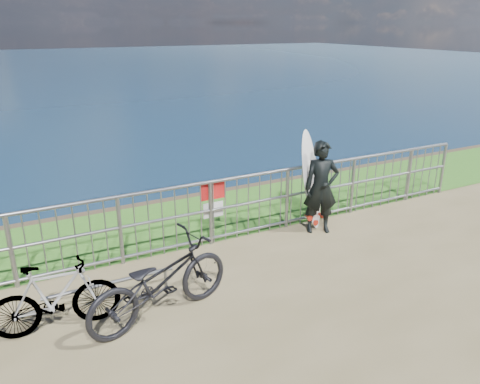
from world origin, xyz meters
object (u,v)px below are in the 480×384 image
surfboard (311,183)px  bicycle_near (160,281)px  bicycle_far (55,297)px  surfer (321,188)px

surfboard → bicycle_near: surfboard is taller
bicycle_near → bicycle_far: bicycle_near is taller
bicycle_near → bicycle_far: size_ratio=1.32×
bicycle_near → bicycle_far: (-1.19, 0.33, -0.07)m
surfboard → bicycle_near: (-3.32, -1.47, -0.30)m
surfer → bicycle_near: 3.56m
surfboard → bicycle_near: 3.64m
surfboard → bicycle_near: size_ratio=0.90×
surfer → bicycle_far: surfer is taller
surfboard → bicycle_far: bearing=-165.8°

